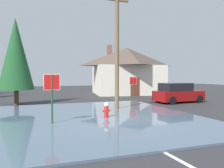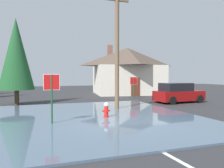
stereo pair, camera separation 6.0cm
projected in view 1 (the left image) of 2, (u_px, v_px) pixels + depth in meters
ground_plane at (118, 126)px, 10.44m from camera, size 80.00×80.00×0.10m
flood_puddle at (94, 117)px, 12.34m from camera, size 10.82×12.27×0.08m
lane_stop_bar at (125, 135)px, 8.73m from camera, size 4.40×0.54×0.01m
lane_center_stripe at (172, 157)px, 6.40m from camera, size 0.22×2.65×0.01m
stop_sign_near at (52, 89)px, 10.41m from camera, size 0.72×0.14×2.33m
fire_hydrant at (106, 111)px, 12.07m from camera, size 0.42×0.36×0.85m
utility_pole at (117, 48)px, 15.01m from camera, size 1.60×0.28×7.78m
stop_sign_far at (133, 83)px, 22.59m from camera, size 0.76×0.08×2.12m
house at (127, 70)px, 28.39m from camera, size 9.40×8.71×6.12m
parked_car at (178, 93)px, 19.12m from camera, size 4.26×2.27×1.64m
pine_tree_short_left at (16, 54)px, 17.29m from camera, size 2.65×2.65×6.62m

